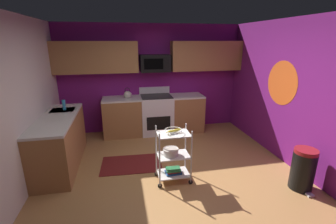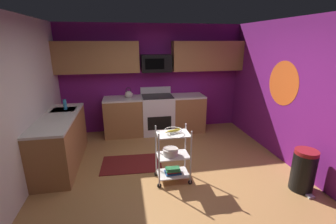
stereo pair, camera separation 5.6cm
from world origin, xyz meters
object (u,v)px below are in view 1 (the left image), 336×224
Objects in this scene: microwave at (155,63)px; mixing_bowl_large at (171,152)px; oven_range at (156,114)px; trash_can at (303,169)px; book_stack at (173,171)px; fruit_bowl at (173,131)px; rolling_cart at (173,155)px; kettle at (128,95)px; dish_soap_bottle at (64,105)px.

microwave is 2.78× the size of mixing_bowl_large.
mixing_bowl_large is (-0.10, -2.14, 0.04)m from oven_range.
mixing_bowl_large is 0.38× the size of trash_can.
book_stack is 0.40× the size of trash_can.
book_stack is at bearing -91.59° from oven_range.
fruit_bowl is at bearing 0.00° from mixing_bowl_large.
oven_range is at bearing -89.74° from microwave.
oven_range reaches higher than trash_can.
rolling_cart is 2.29m from kettle.
trash_can is at bearing -17.73° from book_stack.
fruit_bowl is 0.41× the size of trash_can.
kettle is 3.79m from trash_can.
oven_range is 4.17× the size of book_stack.
book_stack is (0.00, 0.00, -0.28)m from rolling_cart.
dish_soap_bottle is at bearing -155.79° from microwave.
book_stack is at bearing -36.59° from dish_soap_bottle.
fruit_bowl is at bearing 16.08° from rolling_cart.
trash_can is at bearing -17.39° from mixing_bowl_large.
fruit_bowl is 1.36× the size of dish_soap_bottle.
dish_soap_bottle is (-1.86, 1.38, 0.57)m from rolling_cart.
oven_range is at bearing 0.33° from kettle.
mixing_bowl_large is 0.95× the size of kettle.
oven_range is at bearing 21.56° from dish_soap_bottle.
microwave reaches higher than book_stack.
oven_range is 2.14m from dish_soap_bottle.
oven_range is at bearing 123.81° from trash_can.
oven_range is 2.14m from mixing_bowl_large.
mixing_bowl_large is 1.26× the size of dish_soap_bottle.
microwave is at bearing 90.26° from oven_range.
microwave reaches higher than trash_can.
rolling_cart is (-0.06, -2.25, -1.25)m from microwave.
mixing_bowl_large is at bearing 162.61° from trash_can.
trash_can reaches higher than mixing_bowl_large.
fruit_bowl is 0.36m from mixing_bowl_large.
dish_soap_bottle is at bearing -148.75° from kettle.
kettle is 0.40× the size of trash_can.
trash_can is (3.76, -1.99, -0.69)m from dish_soap_bottle.
rolling_cart is 0.08m from mixing_bowl_large.
trash_can is at bearing -17.73° from rolling_cart.
rolling_cart is at bearing 180.00° from book_stack.
kettle is at bearing 106.11° from rolling_cart.
kettle is (-0.62, 2.14, 0.12)m from fruit_bowl.
rolling_cart reaches higher than book_stack.
dish_soap_bottle reaches higher than rolling_cart.
microwave is at bearing 88.50° from rolling_cart.
book_stack is at bearing -73.89° from kettle.
microwave reaches higher than mixing_bowl_large.
rolling_cart is at bearing -91.59° from oven_range.
oven_range is 2.14m from rolling_cart.
trash_can is (1.94, -0.61, -0.19)m from mixing_bowl_large.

